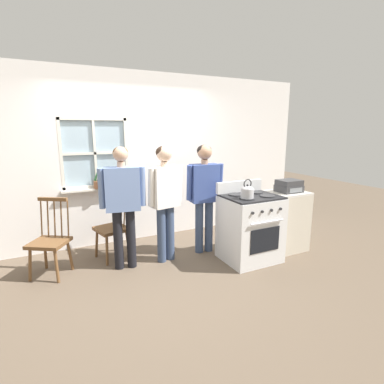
# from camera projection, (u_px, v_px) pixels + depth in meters

# --- Properties ---
(ground_plane) EXTENTS (16.00, 16.00, 0.00)m
(ground_plane) POSITION_uv_depth(u_px,v_px,m) (167.00, 272.00, 3.87)
(ground_plane) COLOR brown
(wall_back) EXTENTS (6.40, 0.16, 2.70)m
(wall_back) POSITION_uv_depth(u_px,v_px,m) (135.00, 159.00, 4.83)
(wall_back) COLOR white
(wall_back) RESTS_ON ground_plane
(chair_by_window) EXTENTS (0.49, 0.50, 0.97)m
(chair_by_window) POSITION_uv_depth(u_px,v_px,m) (113.00, 228.00, 4.23)
(chair_by_window) COLOR brown
(chair_by_window) RESTS_ON ground_plane
(chair_near_wall) EXTENTS (0.57, 0.56, 0.97)m
(chair_near_wall) POSITION_uv_depth(u_px,v_px,m) (50.00, 242.00, 3.73)
(chair_near_wall) COLOR brown
(chair_near_wall) RESTS_ON ground_plane
(person_elderly_left) EXTENTS (0.59, 0.28, 1.60)m
(person_elderly_left) POSITION_uv_depth(u_px,v_px,m) (123.00, 197.00, 3.81)
(person_elderly_left) COLOR black
(person_elderly_left) RESTS_ON ground_plane
(person_teen_center) EXTENTS (0.53, 0.27, 1.60)m
(person_teen_center) POSITION_uv_depth(u_px,v_px,m) (165.00, 193.00, 4.03)
(person_teen_center) COLOR #384766
(person_teen_center) RESTS_ON ground_plane
(person_adult_right) EXTENTS (0.56, 0.24, 1.60)m
(person_adult_right) POSITION_uv_depth(u_px,v_px,m) (204.00, 188.00, 4.33)
(person_adult_right) COLOR #384766
(person_adult_right) RESTS_ON ground_plane
(stove) EXTENTS (0.75, 0.68, 1.08)m
(stove) POSITION_uv_depth(u_px,v_px,m) (250.00, 227.00, 4.17)
(stove) COLOR silver
(stove) RESTS_ON ground_plane
(kettle) EXTENTS (0.21, 0.17, 0.25)m
(kettle) POSITION_uv_depth(u_px,v_px,m) (247.00, 191.00, 3.87)
(kettle) COLOR #B7B7BC
(kettle) RESTS_ON stove
(potted_plant) EXTENTS (0.17, 0.17, 0.33)m
(potted_plant) POSITION_uv_depth(u_px,v_px,m) (99.00, 182.00, 4.56)
(potted_plant) COLOR #935B3D
(potted_plant) RESTS_ON wall_back
(handbag) EXTENTS (0.22, 0.24, 0.31)m
(handbag) POSITION_uv_depth(u_px,v_px,m) (127.00, 201.00, 4.30)
(handbag) COLOR black
(handbag) RESTS_ON chair_by_window
(side_counter) EXTENTS (0.55, 0.50, 0.90)m
(side_counter) POSITION_uv_depth(u_px,v_px,m) (286.00, 221.00, 4.55)
(side_counter) COLOR beige
(side_counter) RESTS_ON ground_plane
(stereo) EXTENTS (0.34, 0.29, 0.18)m
(stereo) POSITION_uv_depth(u_px,v_px,m) (289.00, 186.00, 4.42)
(stereo) COLOR #38383A
(stereo) RESTS_ON side_counter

